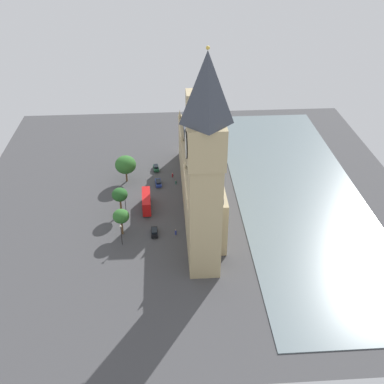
{
  "coord_description": "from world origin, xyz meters",
  "views": [
    {
      "loc": [
        8.41,
        125.59,
        81.89
      ],
      "look_at": [
        1.0,
        11.94,
        9.34
      ],
      "focal_mm": 44.07,
      "sensor_mm": 36.0,
      "label": 1
    }
  ],
  "objects_px": {
    "car_dark_green_opposite_hall": "(156,168)",
    "double_decker_bus_by_river_gate": "(146,201)",
    "clock_tower": "(206,169)",
    "pedestrian_far_end": "(176,232)",
    "plane_tree_trailing": "(121,216)",
    "pedestrian_corner": "(176,182)",
    "plane_tree_midblock": "(120,195)",
    "parliament_building": "(199,169)",
    "street_lamp_slot_11": "(125,198)",
    "car_blue_kerbside": "(158,183)",
    "pedestrian_under_trees": "(173,175)",
    "plane_tree_near_tower": "(126,165)",
    "street_lamp_slot_10": "(121,231)",
    "car_black_leading": "(154,232)"
  },
  "relations": [
    {
      "from": "clock_tower",
      "to": "car_blue_kerbside",
      "type": "distance_m",
      "value": 51.99
    },
    {
      "from": "pedestrian_corner",
      "to": "plane_tree_midblock",
      "type": "bearing_deg",
      "value": -2.66
    },
    {
      "from": "double_decker_bus_by_river_gate",
      "to": "pedestrian_far_end",
      "type": "xyz_separation_m",
      "value": [
        -8.4,
        13.65,
        -1.88
      ]
    },
    {
      "from": "clock_tower",
      "to": "pedestrian_corner",
      "type": "distance_m",
      "value": 51.27
    },
    {
      "from": "pedestrian_under_trees",
      "to": "car_blue_kerbside",
      "type": "bearing_deg",
      "value": -59.23
    },
    {
      "from": "car_dark_green_opposite_hall",
      "to": "pedestrian_corner",
      "type": "bearing_deg",
      "value": 117.6
    },
    {
      "from": "pedestrian_under_trees",
      "to": "plane_tree_near_tower",
      "type": "relative_size",
      "value": 0.18
    },
    {
      "from": "car_blue_kerbside",
      "to": "pedestrian_under_trees",
      "type": "xyz_separation_m",
      "value": [
        -4.83,
        -4.83,
        -0.16
      ]
    },
    {
      "from": "parliament_building",
      "to": "car_blue_kerbside",
      "type": "bearing_deg",
      "value": -26.89
    },
    {
      "from": "plane_tree_near_tower",
      "to": "street_lamp_slot_10",
      "type": "xyz_separation_m",
      "value": [
        -0.48,
        33.86,
        -1.77
      ]
    },
    {
      "from": "car_blue_kerbside",
      "to": "plane_tree_midblock",
      "type": "relative_size",
      "value": 0.57
    },
    {
      "from": "double_decker_bus_by_river_gate",
      "to": "plane_tree_trailing",
      "type": "distance_m",
      "value": 14.43
    },
    {
      "from": "clock_tower",
      "to": "car_dark_green_opposite_hall",
      "type": "bearing_deg",
      "value": -76.74
    },
    {
      "from": "car_black_leading",
      "to": "plane_tree_near_tower",
      "type": "height_order",
      "value": "plane_tree_near_tower"
    },
    {
      "from": "pedestrian_under_trees",
      "to": "pedestrian_corner",
      "type": "relative_size",
      "value": 1.04
    },
    {
      "from": "double_decker_bus_by_river_gate",
      "to": "street_lamp_slot_10",
      "type": "xyz_separation_m",
      "value": [
        6.45,
        17.23,
        1.9
      ]
    },
    {
      "from": "plane_tree_trailing",
      "to": "street_lamp_slot_11",
      "type": "bearing_deg",
      "value": -91.29
    },
    {
      "from": "car_black_leading",
      "to": "street_lamp_slot_10",
      "type": "height_order",
      "value": "street_lamp_slot_10"
    },
    {
      "from": "car_black_leading",
      "to": "plane_tree_near_tower",
      "type": "relative_size",
      "value": 0.49
    },
    {
      "from": "pedestrian_far_end",
      "to": "plane_tree_near_tower",
      "type": "height_order",
      "value": "plane_tree_near_tower"
    },
    {
      "from": "clock_tower",
      "to": "street_lamp_slot_11",
      "type": "xyz_separation_m",
      "value": [
        21.5,
        -28.02,
        -25.11
      ]
    },
    {
      "from": "pedestrian_corner",
      "to": "car_blue_kerbside",
      "type": "bearing_deg",
      "value": -43.57
    },
    {
      "from": "clock_tower",
      "to": "plane_tree_midblock",
      "type": "height_order",
      "value": "clock_tower"
    },
    {
      "from": "pedestrian_corner",
      "to": "street_lamp_slot_11",
      "type": "bearing_deg",
      "value": -3.79
    },
    {
      "from": "double_decker_bus_by_river_gate",
      "to": "plane_tree_trailing",
      "type": "xyz_separation_m",
      "value": [
        6.65,
        12.34,
        3.41
      ]
    },
    {
      "from": "street_lamp_slot_10",
      "to": "pedestrian_under_trees",
      "type": "bearing_deg",
      "value": -112.74
    },
    {
      "from": "car_dark_green_opposite_hall",
      "to": "pedestrian_corner",
      "type": "distance_m",
      "value": 11.87
    },
    {
      "from": "plane_tree_midblock",
      "to": "plane_tree_trailing",
      "type": "xyz_separation_m",
      "value": [
        -0.97,
        10.29,
        -0.53
      ]
    },
    {
      "from": "double_decker_bus_by_river_gate",
      "to": "pedestrian_under_trees",
      "type": "xyz_separation_m",
      "value": [
        -8.46,
        -18.35,
        -1.9
      ]
    },
    {
      "from": "car_blue_kerbside",
      "to": "street_lamp_slot_11",
      "type": "relative_size",
      "value": 0.79
    },
    {
      "from": "plane_tree_midblock",
      "to": "pedestrian_corner",
      "type": "bearing_deg",
      "value": -137.31
    },
    {
      "from": "car_blue_kerbside",
      "to": "pedestrian_far_end",
      "type": "distance_m",
      "value": 27.59
    },
    {
      "from": "parliament_building",
      "to": "clock_tower",
      "type": "distance_m",
      "value": 40.76
    },
    {
      "from": "clock_tower",
      "to": "pedestrian_far_end",
      "type": "distance_m",
      "value": 32.94
    },
    {
      "from": "car_dark_green_opposite_hall",
      "to": "plane_tree_near_tower",
      "type": "bearing_deg",
      "value": 29.16
    },
    {
      "from": "car_dark_green_opposite_hall",
      "to": "car_black_leading",
      "type": "relative_size",
      "value": 0.96
    },
    {
      "from": "pedestrian_far_end",
      "to": "street_lamp_slot_10",
      "type": "height_order",
      "value": "street_lamp_slot_10"
    },
    {
      "from": "clock_tower",
      "to": "street_lamp_slot_10",
      "type": "xyz_separation_m",
      "value": [
        21.57,
        -11.13,
        -24.92
      ]
    },
    {
      "from": "pedestrian_under_trees",
      "to": "plane_tree_midblock",
      "type": "distance_m",
      "value": 26.63
    },
    {
      "from": "pedestrian_under_trees",
      "to": "plane_tree_trailing",
      "type": "height_order",
      "value": "plane_tree_trailing"
    },
    {
      "from": "car_dark_green_opposite_hall",
      "to": "double_decker_bus_by_river_gate",
      "type": "relative_size",
      "value": 0.41
    },
    {
      "from": "parliament_building",
      "to": "car_dark_green_opposite_hall",
      "type": "height_order",
      "value": "parliament_building"
    },
    {
      "from": "plane_tree_trailing",
      "to": "street_lamp_slot_11",
      "type": "height_order",
      "value": "plane_tree_trailing"
    },
    {
      "from": "pedestrian_under_trees",
      "to": "street_lamp_slot_11",
      "type": "xyz_separation_m",
      "value": [
        14.85,
        18.7,
        3.62
      ]
    },
    {
      "from": "pedestrian_far_end",
      "to": "street_lamp_slot_11",
      "type": "bearing_deg",
      "value": 179.57
    },
    {
      "from": "clock_tower",
      "to": "pedestrian_far_end",
      "type": "relative_size",
      "value": 33.95
    },
    {
      "from": "pedestrian_far_end",
      "to": "plane_tree_trailing",
      "type": "relative_size",
      "value": 0.21
    },
    {
      "from": "pedestrian_under_trees",
      "to": "plane_tree_near_tower",
      "type": "height_order",
      "value": "plane_tree_near_tower"
    },
    {
      "from": "plane_tree_near_tower",
      "to": "parliament_building",
      "type": "bearing_deg",
      "value": 157.66
    },
    {
      "from": "car_blue_kerbside",
      "to": "car_black_leading",
      "type": "relative_size",
      "value": 1.08
    }
  ]
}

